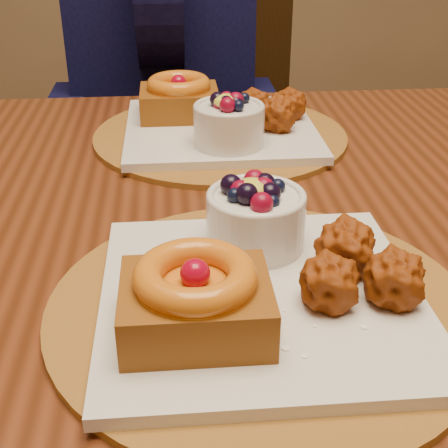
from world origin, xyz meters
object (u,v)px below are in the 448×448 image
Objects in this scene: dining_table at (235,256)px; place_setting_far at (218,121)px; chair_far at (238,142)px; diner at (162,46)px; place_setting_near at (256,280)px.

dining_table is 4.21× the size of place_setting_far.
diner is at bearing -158.03° from chair_far.
chair_far is at bearing 83.42° from dining_table.
diner reaches higher than place_setting_far.
dining_table is 0.24m from place_setting_far.
chair_far is 0.39m from diner.
place_setting_near is 1.00× the size of place_setting_far.
place_setting_far is at bearing 90.01° from place_setting_near.
chair_far is at bearing 84.56° from place_setting_near.
diner is (-0.18, -0.18, 0.29)m from chair_far.
diner is at bearing 97.49° from dining_table.
diner reaches higher than dining_table.
diner is at bearing 100.59° from place_setting_far.
dining_table is at bearing -102.42° from diner.
place_setting_near is at bearing -89.99° from place_setting_far.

